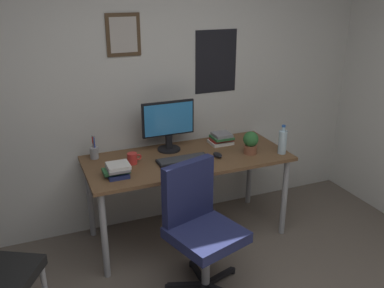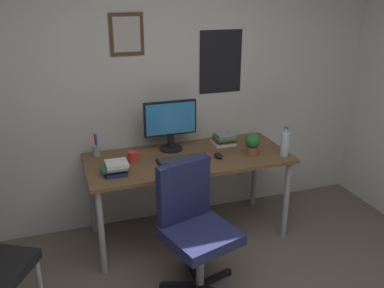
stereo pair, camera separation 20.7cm
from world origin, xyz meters
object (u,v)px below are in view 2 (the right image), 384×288
Objects in this scene: keyboard at (183,160)px; book_stack_right at (116,168)px; water_bottle at (285,144)px; computer_mouse at (218,155)px; monitor at (170,123)px; potted_plant at (252,143)px; pen_cup at (96,150)px; book_stack_left at (224,139)px; coffee_mug_near at (133,157)px; office_chair at (194,222)px.

book_stack_right is (-0.56, -0.08, 0.04)m from keyboard.
water_bottle is (0.84, -0.16, 0.09)m from keyboard.
water_bottle is (0.54, -0.14, 0.09)m from computer_mouse.
monitor is 0.50m from computer_mouse.
potted_plant is 0.98× the size of pen_cup.
water_bottle is at bearing -47.22° from book_stack_left.
coffee_mug_near is 0.87m from book_stack_left.
keyboard is 2.15× the size of pen_cup.
keyboard is (0.11, 0.58, 0.23)m from office_chair.
monitor reaches higher than keyboard.
monitor reaches higher than book_stack_left.
potted_plant is (0.98, -0.17, 0.06)m from coffee_mug_near.
water_bottle is at bearing -27.14° from monitor.
potted_plant is at bearing 36.63° from office_chair.
coffee_mug_near is 0.25m from book_stack_right.
pen_cup is at bearing 152.82° from keyboard.
office_chair is at bearing -124.83° from book_stack_left.
pen_cup is at bearing 159.35° from computer_mouse.
water_bottle reaches higher than coffee_mug_near.
book_stack_left is at bearing 112.22° from potted_plant.
office_chair is at bearing -156.28° from water_bottle.
office_chair is at bearing -100.40° from keyboard.
coffee_mug_near is at bearing -171.07° from book_stack_left.
monitor is 0.66m from pen_cup.
office_chair is at bearing -67.29° from coffee_mug_near.
water_bottle is 1.40m from book_stack_right.
pen_cup reaches higher than keyboard.
pen_cup is (-0.63, 0.06, -0.19)m from monitor.
office_chair is 4.60× the size of book_stack_left.
office_chair is 3.76× the size of water_bottle.
book_stack_right is (0.10, -0.41, -0.00)m from pen_cup.
computer_mouse is 0.86m from book_stack_right.
book_stack_right is (-1.40, 0.08, -0.06)m from water_bottle.
coffee_mug_near is at bearing 169.15° from computer_mouse.
coffee_mug_near is at bearing -40.76° from pen_cup.
book_stack_right is at bearing 176.56° from water_bottle.
book_stack_right reaches higher than keyboard.
water_bottle reaches higher than keyboard.
book_stack_left is at bearing 17.41° from book_stack_right.
pen_cup is (-0.55, 0.91, 0.28)m from office_chair.
potted_plant is 1.31m from pen_cup.
office_chair and pen_cup have the same top height.
computer_mouse is at bearing 53.74° from office_chair.
book_stack_right reaches higher than computer_mouse.
monitor is 2.30× the size of pen_cup.
computer_mouse is 0.30m from potted_plant.
monitor is at bearing 152.86° from water_bottle.
office_chair is 1.08m from water_bottle.
potted_plant is (0.70, 0.52, 0.33)m from office_chair.
pen_cup is 0.43m from book_stack_right.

